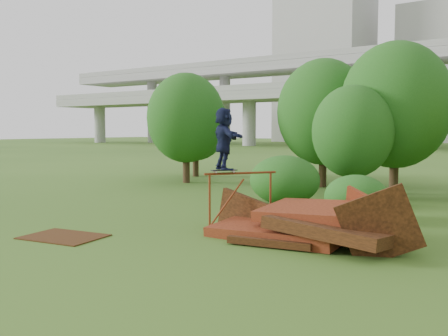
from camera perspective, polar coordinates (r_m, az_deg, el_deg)
The scene contains 15 objects.
ground at distance 12.43m, azimuth -2.25°, elevation -8.13°, with size 240.00×240.00×0.00m, color #2D5116.
scrap_pile at distance 12.34m, azimuth 9.27°, elevation -6.43°, with size 5.82×2.91×1.95m.
grind_rail at distance 13.82m, azimuth 1.92°, elevation -2.30°, with size 1.27×1.77×1.53m.
skateboard at distance 13.60m, azimuth 0.00°, elevation -0.27°, with size 0.58×0.70×0.08m.
skater at distance 13.55m, azimuth 0.00°, elevation 3.36°, with size 1.57×0.50×1.69m, color #131837.
flat_plate at distance 13.26m, azimuth -17.86°, elevation -7.48°, with size 1.94×1.39×0.03m, color #3C210C.
tree_0 at distance 25.27m, azimuth -4.36°, elevation 5.72°, with size 3.93×3.93×5.54m.
tree_1 at distance 23.79m, azimuth 11.31°, elevation 6.29°, with size 4.30×4.30×5.99m.
tree_2 at distance 20.01m, azimuth 14.48°, elevation 4.04°, with size 3.14×3.14×4.43m.
tree_3 at distance 21.98m, azimuth 19.02°, elevation 6.81°, with size 4.57×4.57×6.34m.
tree_6 at distance 28.61m, azimuth -3.27°, elevation 5.09°, with size 3.69×3.69×5.16m.
shrub_left at distance 18.05m, azimuth 6.95°, elevation -1.36°, with size 2.57×2.37×1.78m, color #184111.
shrub_right at distance 15.34m, azimuth 14.89°, elevation -3.28°, with size 1.93×1.77×1.36m, color #184111.
building_left at distance 115.02m, azimuth 11.49°, elevation 11.75°, with size 18.00×16.00×35.00m, color #9E9E99.
building_right at distance 114.65m, azimuth 23.19°, elevation 9.75°, with size 14.00×14.00×28.00m, color #9E9E99.
Camera 1 is at (7.30, -9.69, 2.71)m, focal length 40.00 mm.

